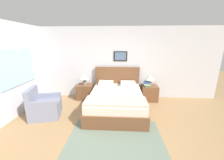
% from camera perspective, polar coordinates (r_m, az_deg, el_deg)
% --- Properties ---
extents(ground_plane, '(16.00, 16.00, 0.00)m').
position_cam_1_polar(ground_plane, '(3.16, -2.55, -24.97)').
color(ground_plane, '#99754C').
extents(wall_back, '(7.69, 0.09, 2.60)m').
position_cam_1_polar(wall_back, '(5.14, 0.36, 6.99)').
color(wall_back, silver).
rests_on(wall_back, ground_plane).
extents(wall_left, '(0.08, 5.05, 2.60)m').
position_cam_1_polar(wall_left, '(4.80, -34.54, 3.72)').
color(wall_left, silver).
rests_on(wall_left, ground_plane).
extents(area_rug_main, '(2.07, 1.42, 0.01)m').
position_cam_1_polar(area_rug_main, '(3.30, 1.39, -22.90)').
color(area_rug_main, slate).
rests_on(area_rug_main, ground_plane).
extents(bed, '(1.62, 2.15, 1.18)m').
position_cam_1_polar(bed, '(4.31, 1.78, -8.44)').
color(bed, brown).
rests_on(bed, ground_plane).
extents(armchair, '(0.92, 0.88, 0.85)m').
position_cam_1_polar(armchair, '(4.39, -26.33, -9.91)').
color(armchair, gray).
rests_on(armchair, ground_plane).
extents(nightstand_near_window, '(0.56, 0.52, 0.55)m').
position_cam_1_polar(nightstand_near_window, '(5.23, -11.02, -4.76)').
color(nightstand_near_window, brown).
rests_on(nightstand_near_window, ground_plane).
extents(nightstand_by_door, '(0.56, 0.52, 0.55)m').
position_cam_1_polar(nightstand_by_door, '(5.19, 15.23, -5.21)').
color(nightstand_by_door, brown).
rests_on(nightstand_by_door, ground_plane).
extents(table_lamp_near_window, '(0.34, 0.34, 0.41)m').
position_cam_1_polar(table_lamp_near_window, '(5.06, -11.49, 1.16)').
color(table_lamp_near_window, slate).
rests_on(table_lamp_near_window, nightstand_near_window).
extents(table_lamp_by_door, '(0.34, 0.34, 0.41)m').
position_cam_1_polar(table_lamp_by_door, '(5.01, 15.50, 0.76)').
color(table_lamp_by_door, slate).
rests_on(table_lamp_by_door, nightstand_by_door).
extents(book_thick_bottom, '(0.21, 0.26, 0.03)m').
position_cam_1_polar(book_thick_bottom, '(5.03, 14.17, -2.33)').
color(book_thick_bottom, '#4C7551').
rests_on(book_thick_bottom, nightstand_by_door).
extents(book_hardcover_middle, '(0.26, 0.29, 0.03)m').
position_cam_1_polar(book_hardcover_middle, '(5.02, 14.19, -2.01)').
color(book_hardcover_middle, '#4C7551').
rests_on(book_hardcover_middle, book_thick_bottom).
extents(book_novel_upper, '(0.22, 0.24, 0.04)m').
position_cam_1_polar(book_novel_upper, '(5.01, 14.21, -1.62)').
color(book_novel_upper, beige).
rests_on(book_novel_upper, book_hardcover_middle).
extents(book_slim_near_top, '(0.20, 0.24, 0.03)m').
position_cam_1_polar(book_slim_near_top, '(5.00, 14.24, -1.25)').
color(book_slim_near_top, '#335693').
rests_on(book_slim_near_top, book_novel_upper).
extents(book_paperback_top, '(0.25, 0.25, 0.04)m').
position_cam_1_polar(book_paperback_top, '(4.99, 14.27, -0.85)').
color(book_paperback_top, '#335693').
rests_on(book_paperback_top, book_slim_near_top).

